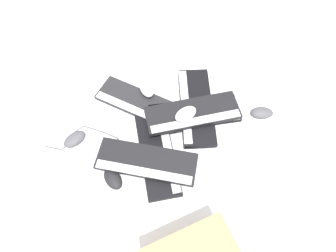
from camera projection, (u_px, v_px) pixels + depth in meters
name	position (u px, v px, depth m)	size (l,w,h in m)	color
ground_plane	(174.00, 118.00, 1.48)	(3.20, 3.20, 0.00)	white
keyboard_0	(158.00, 152.00, 1.37)	(0.46, 0.29, 0.03)	black
keyboard_1	(195.00, 114.00, 1.47)	(0.28, 0.46, 0.03)	black
keyboard_2	(139.00, 103.00, 1.50)	(0.27, 0.46, 0.03)	#232326
keyboard_3	(147.00, 162.00, 1.31)	(0.16, 0.44, 0.03)	black
keyboard_4	(196.00, 106.00, 1.46)	(0.46, 0.24, 0.03)	black
keyboard_5	(193.00, 113.00, 1.40)	(0.30, 0.46, 0.03)	black
mouse_0	(113.00, 179.00, 1.30)	(0.11, 0.07, 0.04)	black
mouse_1	(186.00, 114.00, 1.36)	(0.11, 0.07, 0.04)	silver
mouse_2	(147.00, 89.00, 1.50)	(0.11, 0.07, 0.04)	#B7B7BC
mouse_3	(262.00, 113.00, 1.47)	(0.11, 0.07, 0.04)	#4C4C51
mouse_4	(74.00, 139.00, 1.40)	(0.11, 0.07, 0.04)	#4C4C51
cable_0	(115.00, 150.00, 1.39)	(0.23, 0.69, 0.01)	#59595B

